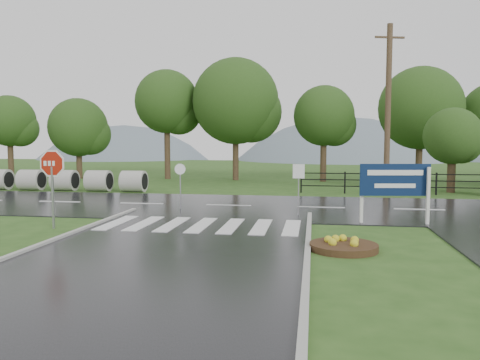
# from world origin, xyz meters

# --- Properties ---
(ground) EXTENTS (120.00, 120.00, 0.00)m
(ground) POSITION_xyz_m (0.00, 0.00, 0.00)
(ground) COLOR #2B4F1A
(ground) RESTS_ON ground
(main_road) EXTENTS (90.00, 8.00, 0.04)m
(main_road) POSITION_xyz_m (0.00, 10.00, 0.00)
(main_road) COLOR black
(main_road) RESTS_ON ground
(crosswalk) EXTENTS (6.50, 2.80, 0.02)m
(crosswalk) POSITION_xyz_m (0.00, 5.00, 0.06)
(crosswalk) COLOR silver
(crosswalk) RESTS_ON ground
(curb_right) EXTENTS (0.15, 24.00, 0.12)m
(curb_right) POSITION_xyz_m (3.55, -4.00, 0.00)
(curb_right) COLOR #A3A39B
(curb_right) RESTS_ON ground
(fence_west) EXTENTS (9.58, 0.08, 1.20)m
(fence_west) POSITION_xyz_m (7.75, 16.00, 0.72)
(fence_west) COLOR black
(fence_west) RESTS_ON ground
(hills) EXTENTS (102.00, 48.00, 48.00)m
(hills) POSITION_xyz_m (3.49, 65.00, -15.54)
(hills) COLOR slate
(hills) RESTS_ON ground
(treeline) EXTENTS (83.20, 5.20, 10.00)m
(treeline) POSITION_xyz_m (1.00, 24.00, 0.00)
(treeline) COLOR #204014
(treeline) RESTS_ON ground
(culvert_pipes) EXTENTS (11.80, 1.20, 1.20)m
(culvert_pipes) POSITION_xyz_m (-11.61, 15.00, 0.60)
(culvert_pipes) COLOR #9E9B93
(culvert_pipes) RESTS_ON ground
(stop_sign) EXTENTS (1.22, 0.10, 2.74)m
(stop_sign) POSITION_xyz_m (-4.70, 3.94, 1.91)
(stop_sign) COLOR #939399
(stop_sign) RESTS_ON ground
(estate_billboard) EXTENTS (2.37, 0.39, 2.08)m
(estate_billboard) POSITION_xyz_m (6.41, 6.43, 1.43)
(estate_billboard) COLOR silver
(estate_billboard) RESTS_ON ground
(flower_bed) EXTENTS (1.78, 1.78, 0.36)m
(flower_bed) POSITION_xyz_m (4.48, 2.27, 0.13)
(flower_bed) COLOR #332111
(flower_bed) RESTS_ON ground
(reg_sign_small) EXTENTS (0.44, 0.05, 1.99)m
(reg_sign_small) POSITION_xyz_m (3.12, 7.71, 1.42)
(reg_sign_small) COLOR #939399
(reg_sign_small) RESTS_ON ground
(reg_sign_round) EXTENTS (0.44, 0.14, 1.93)m
(reg_sign_round) POSITION_xyz_m (-1.78, 8.60, 1.25)
(reg_sign_round) COLOR #939399
(reg_sign_round) RESTS_ON ground
(utility_pole_east) EXTENTS (1.55, 0.51, 8.90)m
(utility_pole_east) POSITION_xyz_m (7.48, 15.50, 4.52)
(utility_pole_east) COLOR #473523
(utility_pole_east) RESTS_ON ground
(entrance_tree_left) EXTENTS (3.14, 3.14, 4.72)m
(entrance_tree_left) POSITION_xyz_m (11.28, 17.50, 3.12)
(entrance_tree_left) COLOR #3D2B1C
(entrance_tree_left) RESTS_ON ground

